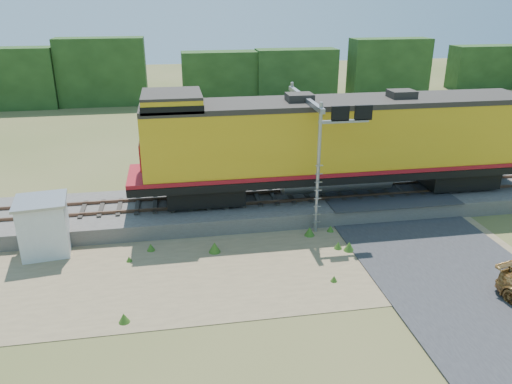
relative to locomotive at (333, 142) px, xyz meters
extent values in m
plane|color=#475123|center=(-4.01, -6.00, -3.75)|extent=(140.00, 140.00, 0.00)
cube|color=slate|center=(-4.01, 0.00, -3.35)|extent=(70.00, 5.00, 0.80)
cube|color=brown|center=(-4.01, -0.72, -2.87)|extent=(70.00, 0.10, 0.16)
cube|color=brown|center=(-4.01, 0.72, -2.87)|extent=(70.00, 0.10, 0.16)
cube|color=#8C7754|center=(-6.01, -5.50, -3.73)|extent=(26.00, 8.00, 0.03)
cube|color=#38383A|center=(2.99, 0.00, -2.92)|extent=(7.00, 5.20, 0.06)
cube|color=#38383A|center=(2.99, 16.00, -3.71)|extent=(7.00, 24.00, 0.08)
cube|color=#1C3613|center=(-4.01, 32.00, -0.50)|extent=(36.00, 3.00, 6.50)
cube|color=black|center=(-6.80, 0.00, -2.30)|extent=(3.94, 2.52, 0.99)
cube|color=black|center=(7.44, 0.00, -2.30)|extent=(3.94, 2.52, 0.99)
cube|color=black|center=(0.32, 0.00, -1.61)|extent=(21.90, 3.29, 0.39)
cylinder|color=gray|center=(0.32, 0.00, -2.13)|extent=(6.02, 1.31, 1.31)
cube|color=gold|center=(0.32, 0.00, 0.29)|extent=(20.26, 3.18, 3.39)
cube|color=maroon|center=(0.32, 0.00, -1.28)|extent=(21.90, 3.34, 0.20)
cube|color=#28231E|center=(0.32, 0.00, 2.12)|extent=(20.26, 3.23, 0.26)
cube|color=gold|center=(-8.22, 0.00, 2.37)|extent=(2.85, 3.18, 0.77)
cube|color=#28231E|center=(-8.22, 0.00, 2.80)|extent=(2.85, 3.23, 0.13)
cube|color=black|center=(-8.22, 0.00, 2.31)|extent=(2.90, 3.23, 0.38)
cube|color=maroon|center=(-9.87, 0.00, -0.09)|extent=(0.11, 2.19, 1.31)
cube|color=#28231E|center=(-1.87, 0.00, 2.37)|extent=(1.31, 1.10, 0.49)
cube|color=#28231E|center=(3.60, 0.00, 2.37)|extent=(1.31, 1.10, 0.49)
cube|color=silver|center=(-14.22, -2.78, -2.51)|extent=(2.23, 2.23, 2.48)
cube|color=gray|center=(-14.22, -2.78, -1.21)|extent=(2.45, 2.45, 0.12)
cylinder|color=gray|center=(-1.59, -2.80, -0.51)|extent=(0.17, 0.17, 6.48)
cylinder|color=gray|center=(-1.59, 2.80, -0.51)|extent=(0.17, 0.17, 6.48)
cube|color=gray|center=(-1.59, 0.00, 2.36)|extent=(0.23, 6.20, 0.23)
cube|color=gray|center=(-0.48, -2.80, 1.80)|extent=(2.41, 0.14, 0.14)
cube|color=black|center=(-0.66, -2.80, 2.17)|extent=(0.83, 0.14, 0.69)
cube|color=black|center=(0.45, -2.80, 2.17)|extent=(0.83, 0.14, 0.69)
camera|label=1|loc=(-8.26, -24.32, 7.21)|focal=35.00mm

